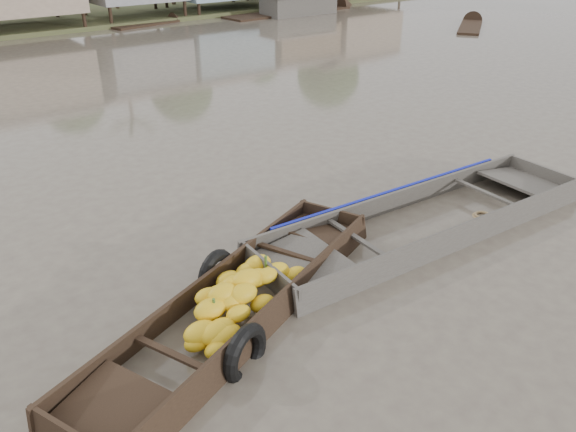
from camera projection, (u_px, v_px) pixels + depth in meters
ground at (352, 283)px, 9.39m from camera, size 120.00×120.00×0.00m
banana_boat at (235, 305)px, 8.52m from camera, size 6.50×3.71×0.91m
viewer_boat at (426, 224)px, 11.10m from camera, size 7.63×2.50×0.60m
distant_boats at (219, 21)px, 33.43m from camera, size 46.05×15.15×1.38m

